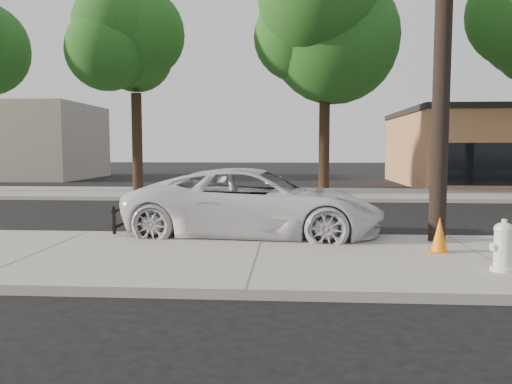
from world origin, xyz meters
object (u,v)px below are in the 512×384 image
police_cruiser (255,203)px  traffic_cone (439,235)px  fire_hydrant (503,248)px  utility_pole (444,13)px

police_cruiser → traffic_cone: 4.07m
police_cruiser → fire_hydrant: 5.32m
utility_pole → traffic_cone: utility_pole is taller
police_cruiser → fire_hydrant: size_ratio=7.57×
traffic_cone → police_cruiser: bearing=149.7°
utility_pole → fire_hydrant: (0.28, -2.51, -4.18)m
traffic_cone → fire_hydrant: bearing=-67.5°
police_cruiser → fire_hydrant: (4.07, -3.41, -0.28)m
utility_pole → fire_hydrant: bearing=-83.7°
fire_hydrant → utility_pole: bearing=85.7°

